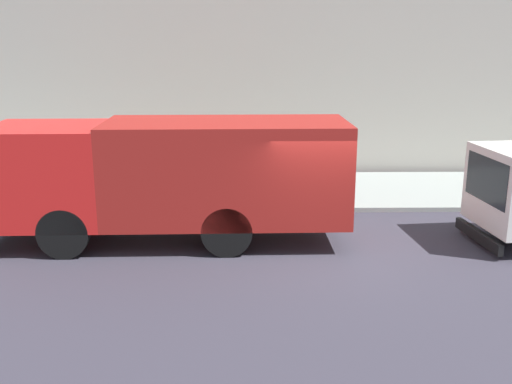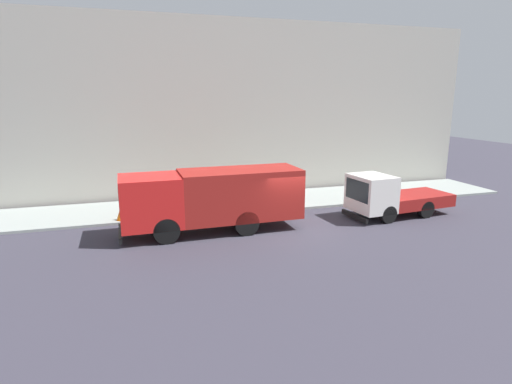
{
  "view_description": "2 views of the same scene",
  "coord_description": "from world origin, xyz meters",
  "px_view_note": "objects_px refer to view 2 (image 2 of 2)",
  "views": [
    {
      "loc": [
        -11.93,
        1.69,
        4.52
      ],
      "look_at": [
        0.94,
        1.52,
        1.12
      ],
      "focal_mm": 41.02,
      "sensor_mm": 36.0,
      "label": 1
    },
    {
      "loc": [
        -16.79,
        6.77,
        5.92
      ],
      "look_at": [
        1.22,
        1.32,
        1.58
      ],
      "focal_mm": 29.14,
      "sensor_mm": 36.0,
      "label": 2
    }
  ],
  "objects_px": {
    "large_utility_truck": "(213,197)",
    "pedestrian_walking": "(211,192)",
    "small_flatbed_truck": "(390,197)",
    "traffic_cone_orange": "(122,213)"
  },
  "relations": [
    {
      "from": "pedestrian_walking",
      "to": "traffic_cone_orange",
      "type": "xyz_separation_m",
      "value": [
        -1.09,
        4.56,
        -0.47
      ]
    },
    {
      "from": "large_utility_truck",
      "to": "small_flatbed_truck",
      "type": "height_order",
      "value": "large_utility_truck"
    },
    {
      "from": "large_utility_truck",
      "to": "traffic_cone_orange",
      "type": "relative_size",
      "value": 11.15
    },
    {
      "from": "large_utility_truck",
      "to": "small_flatbed_truck",
      "type": "distance_m",
      "value": 8.96
    },
    {
      "from": "small_flatbed_truck",
      "to": "traffic_cone_orange",
      "type": "height_order",
      "value": "small_flatbed_truck"
    },
    {
      "from": "small_flatbed_truck",
      "to": "traffic_cone_orange",
      "type": "xyz_separation_m",
      "value": [
        2.79,
        12.89,
        -0.53
      ]
    },
    {
      "from": "large_utility_truck",
      "to": "pedestrian_walking",
      "type": "distance_m",
      "value": 3.76
    },
    {
      "from": "large_utility_truck",
      "to": "pedestrian_walking",
      "type": "relative_size",
      "value": 5.07
    },
    {
      "from": "large_utility_truck",
      "to": "traffic_cone_orange",
      "type": "height_order",
      "value": "large_utility_truck"
    },
    {
      "from": "small_flatbed_truck",
      "to": "pedestrian_walking",
      "type": "bearing_deg",
      "value": 59.29
    }
  ]
}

